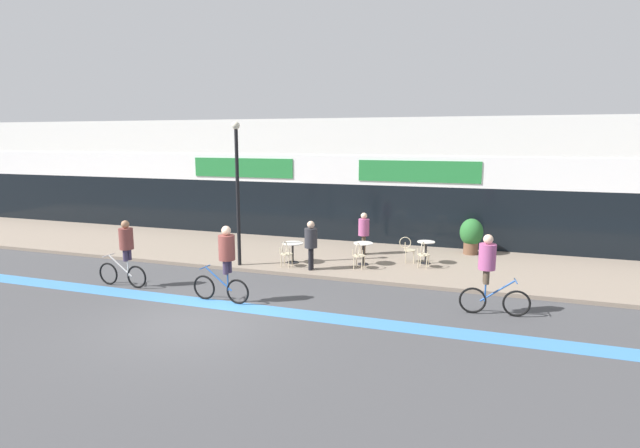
% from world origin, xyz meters
% --- Properties ---
extents(ground_plane, '(120.00, 120.00, 0.00)m').
position_xyz_m(ground_plane, '(0.00, 0.00, 0.00)').
color(ground_plane, '#424244').
extents(sidewalk_slab, '(40.00, 5.50, 0.12)m').
position_xyz_m(sidewalk_slab, '(0.00, 7.25, 0.06)').
color(sidewalk_slab, gray).
rests_on(sidewalk_slab, ground).
extents(storefront_facade, '(40.00, 4.06, 5.23)m').
position_xyz_m(storefront_facade, '(0.00, 11.96, 2.61)').
color(storefront_facade, silver).
rests_on(storefront_facade, ground).
extents(bike_lane_stripe, '(36.00, 0.70, 0.01)m').
position_xyz_m(bike_lane_stripe, '(0.00, 1.30, 0.00)').
color(bike_lane_stripe, '#3D7AB7').
rests_on(bike_lane_stripe, ground).
extents(bistro_table_0, '(0.74, 0.74, 0.71)m').
position_xyz_m(bistro_table_0, '(0.21, 5.76, 0.63)').
color(bistro_table_0, black).
rests_on(bistro_table_0, sidewalk_slab).
extents(bistro_table_1, '(0.67, 0.67, 0.76)m').
position_xyz_m(bistro_table_1, '(2.59, 6.31, 0.66)').
color(bistro_table_1, black).
rests_on(bistro_table_1, sidewalk_slab).
extents(bistro_table_2, '(0.61, 0.61, 0.78)m').
position_xyz_m(bistro_table_2, '(4.62, 7.15, 0.67)').
color(bistro_table_2, black).
rests_on(bistro_table_2, sidewalk_slab).
extents(cafe_chair_0_near, '(0.40, 0.58, 0.90)m').
position_xyz_m(cafe_chair_0_near, '(0.21, 5.13, 0.64)').
color(cafe_chair_0_near, beige).
rests_on(cafe_chair_0_near, sidewalk_slab).
extents(cafe_chair_1_near, '(0.42, 0.58, 0.90)m').
position_xyz_m(cafe_chair_1_near, '(2.59, 5.69, 0.64)').
color(cafe_chair_1_near, beige).
rests_on(cafe_chair_1_near, sidewalk_slab).
extents(cafe_chair_2_near, '(0.45, 0.60, 0.90)m').
position_xyz_m(cafe_chair_2_near, '(4.61, 6.52, 0.64)').
color(cafe_chair_2_near, beige).
rests_on(cafe_chair_2_near, sidewalk_slab).
extents(cafe_chair_2_side, '(0.60, 0.46, 0.90)m').
position_xyz_m(cafe_chair_2_side, '(3.99, 7.14, 0.64)').
color(cafe_chair_2_side, beige).
rests_on(cafe_chair_2_side, sidewalk_slab).
extents(planter_pot, '(0.85, 0.85, 1.34)m').
position_xyz_m(planter_pot, '(6.03, 9.17, 0.86)').
color(planter_pot, brown).
rests_on(planter_pot, sidewalk_slab).
extents(lamp_post, '(0.26, 0.26, 4.84)m').
position_xyz_m(lamp_post, '(-1.40, 4.88, 2.93)').
color(lamp_post, black).
rests_on(lamp_post, sidewalk_slab).
extents(cyclist_0, '(1.74, 0.48, 2.03)m').
position_xyz_m(cyclist_0, '(-3.59, 1.85, 1.15)').
color(cyclist_0, black).
rests_on(cyclist_0, ground).
extents(cyclist_1, '(1.76, 0.51, 2.12)m').
position_xyz_m(cyclist_1, '(-0.04, 1.53, 1.23)').
color(cyclist_1, black).
rests_on(cyclist_1, ground).
extents(cyclist_2, '(1.74, 0.54, 2.07)m').
position_xyz_m(cyclist_2, '(6.69, 2.86, 1.18)').
color(cyclist_2, black).
rests_on(cyclist_2, ground).
extents(pedestrian_near_end, '(0.48, 0.48, 1.57)m').
position_xyz_m(pedestrian_near_end, '(2.24, 7.82, 1.06)').
color(pedestrian_near_end, '#4C3D2D').
rests_on(pedestrian_near_end, sidewalk_slab).
extents(pedestrian_far_end, '(0.48, 0.48, 1.63)m').
position_xyz_m(pedestrian_far_end, '(1.12, 5.11, 1.09)').
color(pedestrian_far_end, black).
rests_on(pedestrian_far_end, sidewalk_slab).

